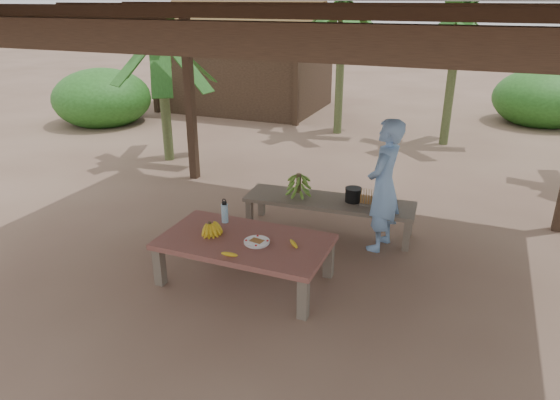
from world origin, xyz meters
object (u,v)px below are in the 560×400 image
at_px(bench, 329,204).
at_px(water_flask, 225,212).
at_px(ripe_banana_bunch, 210,227).
at_px(cooking_pot, 353,195).
at_px(plate, 257,242).
at_px(work_table, 245,245).
at_px(woman, 384,186).

bearing_deg(bench, water_flask, -129.71).
xyz_separation_m(ripe_banana_bunch, cooking_pot, (1.19, 1.62, -0.04)).
bearing_deg(cooking_pot, ripe_banana_bunch, -126.34).
xyz_separation_m(ripe_banana_bunch, plate, (0.57, -0.02, -0.06)).
bearing_deg(water_flask, work_table, -38.26).
height_order(work_table, water_flask, water_flask).
xyz_separation_m(work_table, bench, (0.48, 1.53, -0.04)).
bearing_deg(plate, bench, 78.49).
bearing_deg(woman, work_table, -32.29).
relative_size(ripe_banana_bunch, water_flask, 0.89).
height_order(bench, cooking_pot, cooking_pot).
bearing_deg(work_table, water_flask, 141.75).
relative_size(bench, ripe_banana_bunch, 8.65).
relative_size(work_table, woman, 1.11).
xyz_separation_m(work_table, ripe_banana_bunch, (-0.41, -0.02, 0.14)).
height_order(bench, water_flask, water_flask).
height_order(ripe_banana_bunch, woman, woman).
bearing_deg(ripe_banana_bunch, water_flask, 88.97).
relative_size(bench, plate, 8.14).
bearing_deg(work_table, ripe_banana_bunch, -177.43).
relative_size(ripe_banana_bunch, cooking_pot, 1.24).
bearing_deg(work_table, cooking_pot, 63.93).
xyz_separation_m(bench, water_flask, (-0.88, -1.22, 0.23)).
height_order(plate, water_flask, water_flask).
bearing_deg(water_flask, cooking_pot, 47.29).
relative_size(work_table, water_flask, 6.20).
height_order(work_table, ripe_banana_bunch, ripe_banana_bunch).
bearing_deg(woman, plate, -27.44).
height_order(work_table, bench, work_table).
bearing_deg(cooking_pot, woman, -31.28).
relative_size(plate, cooking_pot, 1.32).
bearing_deg(ripe_banana_bunch, cooking_pot, 53.66).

